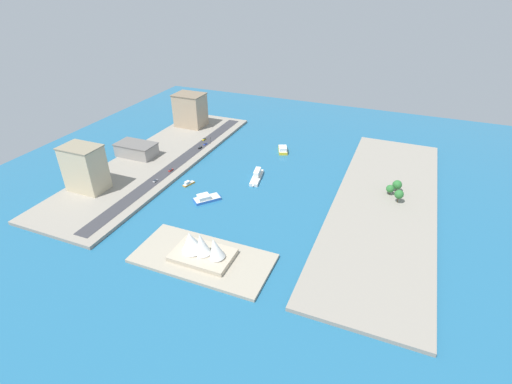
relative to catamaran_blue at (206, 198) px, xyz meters
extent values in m
plane|color=#23668E|center=(-25.28, -42.06, -1.86)|extent=(440.00, 440.00, 0.00)
cube|color=gray|center=(-123.02, -42.06, -0.63)|extent=(70.00, 240.00, 2.46)
cube|color=gray|center=(72.47, -42.06, -0.63)|extent=(70.00, 240.00, 2.46)
cube|color=#A89E89|center=(-30.49, 59.29, -0.86)|extent=(81.90, 38.96, 2.00)
cube|color=#38383D|center=(50.72, -42.06, 0.68)|extent=(11.53, 228.00, 0.15)
cube|color=blue|center=(-0.48, -0.55, -0.86)|extent=(19.41, 20.50, 1.99)
cone|color=blue|center=(-7.13, -8.29, -0.86)|extent=(2.53, 2.53, 1.79)
cube|color=white|center=(1.14, 1.33, 1.60)|extent=(11.25, 11.36, 2.92)
cube|color=beige|center=(-0.48, -0.55, 0.19)|extent=(18.63, 19.68, 0.10)
cube|color=silver|center=(-22.07, -44.76, -0.64)|extent=(11.31, 27.02, 2.42)
cone|color=silver|center=(-24.57, -31.21, -0.64)|extent=(2.54, 2.54, 2.18)
cube|color=white|center=(-21.66, -46.96, 2.99)|extent=(6.37, 12.42, 4.84)
cube|color=beige|center=(-22.07, -44.76, 0.62)|extent=(10.86, 25.94, 0.10)
cube|color=yellow|center=(-24.19, -104.32, -0.49)|extent=(13.90, 19.81, 2.73)
cone|color=yellow|center=(-20.53, -113.49, -0.49)|extent=(3.19, 3.19, 2.46)
cube|color=white|center=(-25.25, -101.69, 2.48)|extent=(9.61, 11.47, 3.21)
cube|color=beige|center=(-24.19, -104.32, 0.92)|extent=(13.35, 19.02, 0.10)
cube|color=orange|center=(24.34, -15.70, -1.24)|extent=(6.15, 10.80, 1.22)
cone|color=orange|center=(22.73, -20.93, -1.24)|extent=(1.38, 1.38, 1.10)
cube|color=white|center=(24.73, -14.42, 0.48)|extent=(3.81, 4.70, 2.23)
cube|color=beige|center=(24.34, -15.70, -0.58)|extent=(5.90, 10.37, 0.10)
cube|color=tan|center=(86.51, -125.36, 17.19)|extent=(29.22, 23.27, 33.18)
cube|color=#7C6B55|center=(86.51, -125.36, 34.19)|extent=(30.39, 24.20, 0.80)
cube|color=#C6B793|center=(88.86, 22.32, 17.73)|extent=(27.71, 19.35, 34.26)
cube|color=gray|center=(88.86, 22.32, 35.26)|extent=(28.82, 20.12, 0.80)
cube|color=gray|center=(92.73, -40.87, 6.00)|extent=(34.08, 19.64, 10.79)
cube|color=slate|center=(92.73, -40.87, 11.79)|extent=(35.44, 20.43, 0.80)
cylinder|color=black|center=(48.91, -77.25, 1.07)|extent=(0.28, 0.65, 0.64)
cylinder|color=black|center=(47.21, -77.33, 1.07)|extent=(0.28, 0.65, 0.64)
cylinder|color=black|center=(48.77, -74.23, 1.07)|extent=(0.28, 0.65, 0.64)
cylinder|color=black|center=(47.07, -74.31, 1.07)|extent=(0.28, 0.65, 0.64)
cube|color=black|center=(47.99, -75.78, 1.41)|extent=(2.11, 4.40, 0.87)
cube|color=#262D38|center=(47.98, -75.56, 2.08)|extent=(1.79, 2.49, 0.48)
cylinder|color=black|center=(53.45, -92.94, 1.07)|extent=(0.25, 0.64, 0.64)
cylinder|color=black|center=(55.01, -92.93, 1.07)|extent=(0.25, 0.64, 0.64)
cylinder|color=black|center=(53.47, -96.54, 1.07)|extent=(0.25, 0.64, 0.64)
cylinder|color=black|center=(55.03, -96.53, 1.07)|extent=(0.25, 0.64, 0.64)
cube|color=yellow|center=(54.24, -94.73, 1.41)|extent=(1.79, 5.15, 0.88)
cube|color=#262D38|center=(54.24, -94.99, 2.18)|extent=(1.57, 2.89, 0.64)
cylinder|color=black|center=(48.66, -28.13, 1.07)|extent=(0.26, 0.64, 0.64)
cylinder|color=black|center=(46.94, -28.10, 1.07)|extent=(0.26, 0.64, 0.64)
cylinder|color=black|center=(48.72, -24.73, 1.07)|extent=(0.26, 0.64, 0.64)
cylinder|color=black|center=(47.00, -24.70, 1.07)|extent=(0.26, 0.64, 0.64)
cube|color=red|center=(47.83, -26.41, 1.33)|extent=(2.01, 4.89, 0.72)
cube|color=#262D38|center=(47.84, -26.17, 2.01)|extent=(1.74, 2.75, 0.64)
cylinder|color=black|center=(48.59, -87.00, 1.07)|extent=(0.27, 0.65, 0.64)
cylinder|color=black|center=(46.92, -86.95, 1.07)|extent=(0.27, 0.65, 0.64)
cylinder|color=black|center=(48.69, -83.74, 1.07)|extent=(0.27, 0.65, 0.64)
cylinder|color=black|center=(47.02, -83.69, 1.07)|extent=(0.27, 0.65, 0.64)
cube|color=blue|center=(47.80, -85.34, 1.34)|extent=(2.01, 4.71, 0.74)
cube|color=#262D38|center=(47.81, -85.11, 1.97)|extent=(1.72, 2.65, 0.50)
cylinder|color=black|center=(49.61, -7.37, 1.07)|extent=(0.27, 0.65, 0.64)
cylinder|color=black|center=(47.82, -7.31, 1.07)|extent=(0.27, 0.65, 0.64)
cylinder|color=black|center=(49.70, -4.40, 1.07)|extent=(0.27, 0.65, 0.64)
cylinder|color=black|center=(47.91, -4.35, 1.07)|extent=(0.27, 0.65, 0.64)
cube|color=#B7B7BC|center=(48.76, -5.86, 1.37)|extent=(2.11, 4.30, 0.80)
cube|color=#262D38|center=(48.77, -5.64, 2.05)|extent=(1.82, 2.42, 0.54)
cylinder|color=black|center=(43.92, -89.04, 3.35)|extent=(0.18, 0.18, 5.50)
cube|color=black|center=(43.92, -89.04, 6.60)|extent=(0.36, 0.36, 1.00)
sphere|color=red|center=(43.92, -89.04, 6.95)|extent=(0.24, 0.24, 0.24)
sphere|color=yellow|center=(43.92, -89.04, 6.60)|extent=(0.24, 0.24, 0.24)
sphere|color=green|center=(43.92, -89.04, 6.25)|extent=(0.24, 0.24, 0.24)
cube|color=#BCAD93|center=(-30.49, 59.29, 1.64)|extent=(35.83, 23.00, 3.00)
cone|color=white|center=(-39.27, 59.29, 9.49)|extent=(11.47, 9.28, 14.20)
cone|color=white|center=(-30.49, 59.29, 9.85)|extent=(10.85, 9.04, 14.56)
cone|color=white|center=(-23.24, 59.29, 9.31)|extent=(14.34, 12.98, 13.77)
cylinder|color=brown|center=(-128.87, -62.67, 2.13)|extent=(0.50, 0.50, 3.05)
sphere|color=#2D7233|center=(-128.87, -62.67, 6.43)|extent=(6.94, 6.94, 6.94)
cylinder|color=brown|center=(-124.55, -56.22, 1.86)|extent=(0.50, 0.50, 2.52)
sphere|color=#2D7233|center=(-124.55, -56.22, 5.46)|extent=(5.85, 5.85, 5.85)
cylinder|color=brown|center=(-131.22, -46.64, 2.75)|extent=(0.50, 0.50, 4.29)
sphere|color=#2D7233|center=(-131.22, -46.64, 7.51)|extent=(6.53, 6.53, 6.53)
camera|label=1|loc=(-125.45, 207.67, 147.20)|focal=26.74mm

